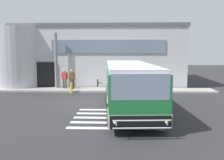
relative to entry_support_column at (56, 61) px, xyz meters
name	(u,v)px	position (x,y,z in m)	size (l,w,h in m)	color
ground_plane	(88,102)	(3.56, -5.40, -2.58)	(80.00, 90.00, 0.02)	#2B2B2D
bay_paint_stripes	(116,118)	(5.56, -9.60, -2.57)	(4.40, 3.96, 0.01)	silver
terminal_building	(96,55)	(2.91, 6.12, 0.36)	(17.95, 13.80, 5.89)	#B7B7BC
boarding_curb	(96,90)	(3.56, -0.60, -2.49)	(20.15, 2.00, 0.15)	#9E9B93
entry_support_column	(56,61)	(0.00, 0.00, 0.00)	(0.28, 0.28, 4.84)	slate
bus_main_foreground	(129,87)	(6.25, -7.52, -1.24)	(3.31, 10.72, 2.70)	#1E7238
passenger_near_column	(65,78)	(0.80, -0.29, -1.49)	(0.58, 0.28, 1.68)	#4C4233
passenger_by_doorway	(72,78)	(1.51, -0.64, -1.49)	(0.53, 0.38, 1.68)	#2D2D33
safety_bollard_yellow	(71,87)	(1.69, -1.80, -2.12)	(0.18, 0.18, 0.90)	yellow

